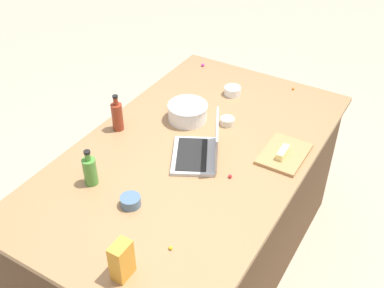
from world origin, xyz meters
The scene contains 18 objects.
ground_plane centered at (0.00, 0.00, 0.00)m, with size 12.00×12.00×0.00m, color #B7A88E.
island_counter centered at (0.00, 0.00, 0.45)m, with size 1.95×1.15×0.90m.
laptop centered at (0.02, 0.07, 0.95)m, with size 0.38×0.35×0.22m.
mixing_bowl_large centered at (-0.25, -0.18, 0.95)m, with size 0.23×0.23×0.10m.
bottle_soy centered at (0.03, -0.46, 0.99)m, with size 0.06×0.06×0.22m.
bottle_olive centered at (0.46, -0.29, 0.98)m, with size 0.07×0.07×0.19m.
cutting_board centered at (-0.22, 0.43, 0.91)m, with size 0.29×0.21×0.02m, color #AD7F4C.
butter_stick_left centered at (-0.19, 0.43, 0.94)m, with size 0.11×0.04×0.04m, color #F4E58C.
ramekin_small centered at (-0.32, 0.04, 0.92)m, with size 0.08×0.08×0.04m, color beige.
ramekin_medium centered at (0.48, -0.04, 0.92)m, with size 0.09×0.09×0.05m, color slate.
ramekin_wide centered at (-0.62, -0.08, 0.93)m, with size 0.10×0.10×0.05m, color white.
candy_bag centered at (0.81, 0.17, 0.99)m, with size 0.09×0.06×0.17m, color gold.
candy_0 centered at (-0.85, -0.42, 0.91)m, with size 0.02×0.02×0.02m, color #CC3399.
candy_1 centered at (-0.87, 0.23, 0.91)m, with size 0.02×0.02×0.02m, color orange.
candy_2 centered at (0.39, -0.36, 0.91)m, with size 0.02×0.02×0.02m, color orange.
candy_3 centered at (-0.38, 0.05, 0.91)m, with size 0.02×0.02×0.02m, color yellow.
candy_4 centered at (0.08, 0.27, 0.91)m, with size 0.02×0.02×0.02m, color red.
candy_6 centered at (0.61, 0.26, 0.91)m, with size 0.02×0.02×0.02m, color yellow.
Camera 1 is at (1.66, 0.99, 2.42)m, focal length 43.90 mm.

